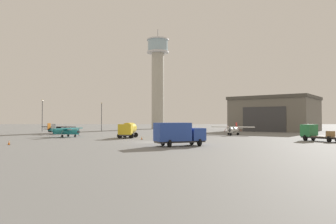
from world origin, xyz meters
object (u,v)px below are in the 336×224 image
at_px(truck_flatbed_green, 316,133).
at_px(light_post_west, 43,113).
at_px(traffic_cone_near_right, 10,142).
at_px(airplane_teal, 66,131).
at_px(light_post_east, 102,114).
at_px(truck_box_blue, 179,133).
at_px(control_tower, 158,76).
at_px(traffic_cone_near_left, 142,138).
at_px(car_white, 186,136).
at_px(airplane_black, 58,129).
at_px(airplane_white, 234,129).
at_px(truck_fuel_tanker_yellow, 129,129).

xyz_separation_m(truck_flatbed_green, light_post_west, (-63.58, 41.06, 4.40)).
distance_m(truck_flatbed_green, traffic_cone_near_right, 49.11).
height_order(airplane_teal, truck_flatbed_green, truck_flatbed_green).
xyz_separation_m(truck_flatbed_green, light_post_east, (-46.26, 44.43, 4.03)).
distance_m(truck_flatbed_green, light_post_west, 75.81).
bearing_deg(truck_flatbed_green, truck_box_blue, 82.61).
bearing_deg(control_tower, traffic_cone_near_left, -90.57).
xyz_separation_m(car_white, light_post_west, (-41.32, 40.33, 5.02)).
relative_size(airplane_black, car_white, 1.95).
height_order(truck_box_blue, truck_flatbed_green, truck_box_blue).
relative_size(airplane_white, traffic_cone_near_right, 13.49).
bearing_deg(airplane_teal, car_white, -6.71).
xyz_separation_m(control_tower, traffic_cone_near_right, (-18.92, -80.60, -21.17)).
bearing_deg(light_post_west, airplane_black, -57.17).
relative_size(car_white, light_post_west, 0.49).
bearing_deg(truck_box_blue, traffic_cone_near_right, 152.40).
bearing_deg(airplane_black, traffic_cone_near_right, -152.16).
bearing_deg(airplane_black, control_tower, -6.85).
xyz_separation_m(control_tower, traffic_cone_near_left, (-0.68, -68.37, -21.25)).
bearing_deg(airplane_black, car_white, -108.34).
xyz_separation_m(truck_flatbed_green, car_white, (-22.26, 0.73, -0.62)).
height_order(car_white, light_post_east, light_post_east).
bearing_deg(light_post_west, traffic_cone_near_left, -48.02).
bearing_deg(airplane_black, truck_fuel_tanker_yellow, -108.24).
bearing_deg(airplane_black, truck_box_blue, -120.59).
xyz_separation_m(airplane_teal, car_white, (24.54, -11.16, -0.55)).
bearing_deg(airplane_teal, light_post_west, 137.65).
distance_m(airplane_teal, traffic_cone_near_right, 20.31).
bearing_deg(airplane_white, airplane_teal, -51.48).
relative_size(airplane_teal, airplane_black, 0.99).
bearing_deg(truck_fuel_tanker_yellow, light_post_west, -129.55).
bearing_deg(truck_box_blue, airplane_teal, 112.92).
xyz_separation_m(airplane_black, truck_fuel_tanker_yellow, (19.76, -15.40, 0.40)).
height_order(control_tower, truck_box_blue, control_tower).
relative_size(light_post_west, light_post_east, 1.08).
bearing_deg(airplane_white, truck_box_blue, 1.08).
height_order(light_post_west, traffic_cone_near_left, light_post_west).
height_order(airplane_teal, traffic_cone_near_right, airplane_teal).
xyz_separation_m(traffic_cone_near_left, traffic_cone_near_right, (-18.24, -12.23, 0.08)).
xyz_separation_m(car_white, light_post_east, (-23.99, 43.70, 4.66)).
relative_size(truck_box_blue, traffic_cone_near_left, 13.36).
relative_size(airplane_black, traffic_cone_near_right, 12.99).
relative_size(light_post_east, traffic_cone_near_right, 12.71).
xyz_separation_m(airplane_white, truck_fuel_tanker_yellow, (-23.52, -10.79, 0.32)).
relative_size(airplane_teal, truck_flatbed_green, 1.33).
xyz_separation_m(truck_box_blue, light_post_east, (-22.36, 54.75, 3.63)).
height_order(airplane_white, airplane_black, airplane_white).
bearing_deg(airplane_black, airplane_white, -76.39).
bearing_deg(truck_box_blue, airplane_black, 106.75).
relative_size(airplane_white, car_white, 2.02).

